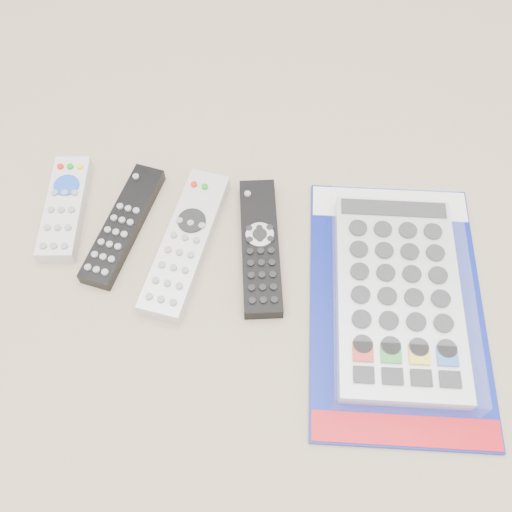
# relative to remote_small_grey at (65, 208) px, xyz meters

# --- Properties ---
(remote_small_grey) EXTENTS (0.07, 0.17, 0.02)m
(remote_small_grey) POSITION_rel_remote_small_grey_xyz_m (0.00, 0.00, 0.00)
(remote_small_grey) COLOR #BDBDC0
(remote_small_grey) RESTS_ON ground
(remote_slim_black) EXTENTS (0.07, 0.19, 0.02)m
(remote_slim_black) POSITION_rel_remote_small_grey_xyz_m (0.09, -0.01, -0.00)
(remote_slim_black) COLOR black
(remote_slim_black) RESTS_ON ground
(remote_silver_dvd) EXTENTS (0.08, 0.23, 0.03)m
(remote_silver_dvd) POSITION_rel_remote_small_grey_xyz_m (0.17, -0.03, 0.00)
(remote_silver_dvd) COLOR silver
(remote_silver_dvd) RESTS_ON ground
(remote_large_black) EXTENTS (0.09, 0.21, 0.02)m
(remote_large_black) POSITION_rel_remote_small_grey_xyz_m (0.27, -0.02, -0.00)
(remote_large_black) COLOR black
(remote_large_black) RESTS_ON ground
(jumbo_remote_packaged) EXTENTS (0.25, 0.37, 0.05)m
(jumbo_remote_packaged) POSITION_rel_remote_small_grey_xyz_m (0.45, -0.07, 0.01)
(jumbo_remote_packaged) COLOR navy
(jumbo_remote_packaged) RESTS_ON ground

